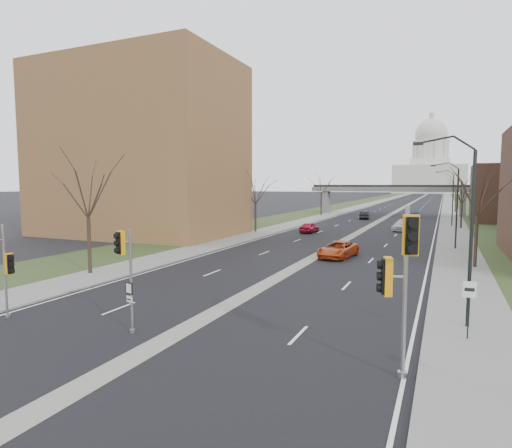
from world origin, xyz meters
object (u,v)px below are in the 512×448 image
Objects in this scene: car_right_near at (338,249)px; car_left_far at (365,215)px; signal_pole_left at (2,258)px; speed_limit_sign at (469,299)px; car_right_mid at (403,225)px; car_left_near at (309,227)px; car_right_far at (415,214)px; signal_pole_median at (125,262)px; signal_pole_right at (400,268)px.

car_left_far is at bearing 104.59° from car_right_near.
speed_limit_sign is (20.55, 5.90, -1.23)m from signal_pole_left.
car_right_mid reaches higher than car_right_near.
car_right_near is at bearing -89.99° from car_right_mid.
car_left_near is (-17.89, 36.45, -1.08)m from speed_limit_sign.
signal_pole_left reaches higher than speed_limit_sign.
car_right_mid is 24.91m from car_right_far.
car_right_mid is at bearing 98.57° from signal_pole_median.
signal_pole_median is 74.69m from car_right_far.
signal_pole_right is at bearing 17.89° from signal_pole_median.
speed_limit_sign is at bearing -82.91° from car_right_far.
speed_limit_sign is at bearing 25.30° from signal_pole_left.
speed_limit_sign reaches higher than car_right_mid.
signal_pole_left reaches higher than car_left_far.
signal_pole_left is 68.67m from car_left_far.
car_left_near is at bearing 77.10° from car_left_far.
speed_limit_sign is (2.35, 4.98, -2.05)m from signal_pole_right.
signal_pole_right is (11.32, 0.18, 0.62)m from signal_pole_median.
car_left_near is 0.92× the size of car_left_far.
speed_limit_sign is 0.58× the size of car_left_near.
signal_pole_left reaches higher than car_right_near.
car_left_far is at bearing 122.22° from car_right_mid.
signal_pole_median is 67.71m from car_left_far.
signal_pole_left is 1.09× the size of car_right_far.
signal_pole_left reaches higher than car_right_mid.
car_right_near is at bearing 91.17° from signal_pole_right.
speed_limit_sign is 40.61m from car_left_near.
car_right_far is at bearing -107.04° from car_left_near.
signal_pole_right reaches higher than signal_pole_left.
car_left_near is at bearing -138.63° from car_right_mid.
signal_pole_median is at bearing 15.38° from signal_pole_left.
car_left_far reaches higher than car_right_near.
signal_pole_median is at bearing -165.05° from speed_limit_sign.
signal_pole_right is 1.28× the size of car_left_far.
car_right_mid is (11.50, 7.76, 0.06)m from car_left_near.
signal_pole_right is 2.41× the size of speed_limit_sign.
car_right_near is (-9.73, 18.27, -1.07)m from speed_limit_sign.
signal_pole_left reaches higher than car_right_far.
car_right_near is (5.14, -44.22, -0.02)m from car_left_far.
car_right_far is at bearing 89.46° from speed_limit_sign.
signal_pole_left is at bearing -98.87° from car_right_far.
signal_pole_median is 11.34m from signal_pole_right.
signal_pole_left is 52.12m from car_right_mid.
signal_pole_right is 74.27m from car_right_far.
car_right_near is at bearing 75.17° from signal_pole_left.
signal_pole_right is (18.20, 0.92, 0.82)m from signal_pole_left.
signal_pole_left is 42.49m from car_left_near.
car_left_near is 34.67m from car_right_far.
signal_pole_right reaches higher than car_left_near.
signal_pole_median is 49.96m from car_right_mid.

